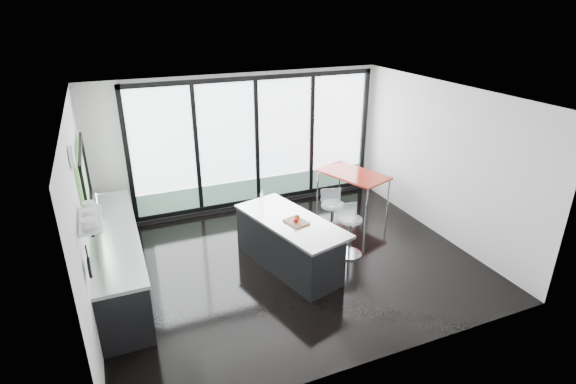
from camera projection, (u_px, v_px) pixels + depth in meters
name	position (u px, v px, depth m)	size (l,w,h in m)	color
floor	(289.00, 261.00, 7.62)	(6.00, 5.00, 0.00)	black
ceiling	(290.00, 96.00, 6.52)	(6.00, 5.00, 0.00)	white
wall_back	(255.00, 148.00, 9.31)	(6.00, 0.09, 2.80)	silver
wall_front	(377.00, 264.00, 4.95)	(6.00, 0.00, 2.80)	silver
wall_left	(83.00, 199.00, 6.18)	(0.26, 5.00, 2.80)	silver
wall_right	(442.00, 161.00, 8.14)	(0.00, 5.00, 2.80)	silver
counter_cabinets	(118.00, 259.00, 6.83)	(0.69, 3.24, 1.36)	black
island	(288.00, 243.00, 7.33)	(1.38, 2.22, 1.10)	black
bar_stool_near	(350.00, 237.00, 7.69)	(0.44, 0.44, 0.71)	silver
bar_stool_far	(332.00, 222.00, 8.16)	(0.47, 0.47, 0.74)	silver
red_table	(352.00, 190.00, 9.49)	(0.82, 1.44, 0.77)	maroon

